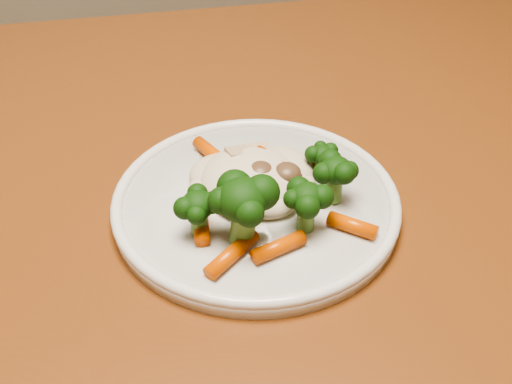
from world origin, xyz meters
TOP-DOWN VIEW (x-y plane):
  - dining_table at (0.08, 0.04)m, footprint 1.25×0.87m
  - plate at (-0.01, 0.01)m, footprint 0.24×0.24m
  - meal at (-0.01, 0.00)m, footprint 0.16×0.17m

SIDE VIEW (x-z plane):
  - dining_table at x=0.08m, z-range 0.28..1.03m
  - plate at x=-0.01m, z-range 0.75..0.76m
  - meal at x=-0.01m, z-range 0.76..0.81m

